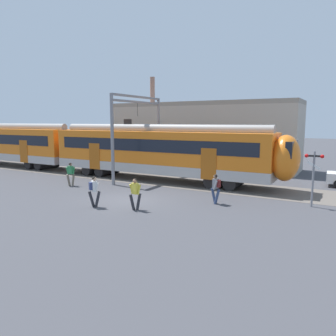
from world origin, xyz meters
TOP-DOWN VIEW (x-y plane):
  - ground_plane at (0.00, 0.00)m, footprint 160.00×160.00m
  - track_bed at (-13.00, 6.44)m, footprint 80.00×4.40m
  - commuter_train at (-10.52, 6.44)m, footprint 38.05×3.07m
  - pedestrian_green at (-6.10, 1.44)m, footprint 0.54×0.67m
  - pedestrian_white at (-0.71, -2.17)m, footprint 0.67×0.55m
  - pedestrian_yellow at (1.56, -1.59)m, footprint 0.62×0.60m
  - pedestrian_grey at (4.72, 1.67)m, footprint 0.63×0.54m
  - catenary_gantry at (-3.73, 6.44)m, footprint 0.24×6.64m
  - crossing_signal at (9.47, 3.56)m, footprint 0.96×0.22m
  - background_building at (-2.11, 15.17)m, footprint 18.83×5.00m

SIDE VIEW (x-z plane):
  - ground_plane at x=0.00m, z-range 0.00..0.00m
  - track_bed at x=-13.00m, z-range 0.00..0.01m
  - pedestrian_green at x=-6.10m, z-range 0.13..1.80m
  - pedestrian_yellow at x=1.56m, z-range 0.13..1.80m
  - pedestrian_white at x=-0.71m, z-range 0.16..1.82m
  - pedestrian_grey at x=4.72m, z-range 0.16..1.82m
  - crossing_signal at x=9.47m, z-range 0.51..3.51m
  - commuter_train at x=-10.52m, z-range -0.11..4.62m
  - background_building at x=-2.11m, z-range -1.39..7.81m
  - catenary_gantry at x=-3.73m, z-range 1.05..7.58m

